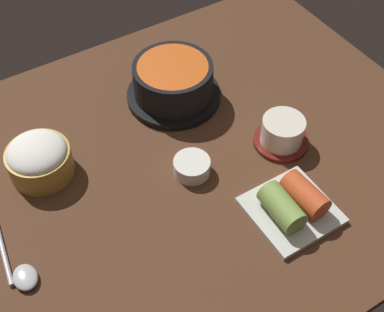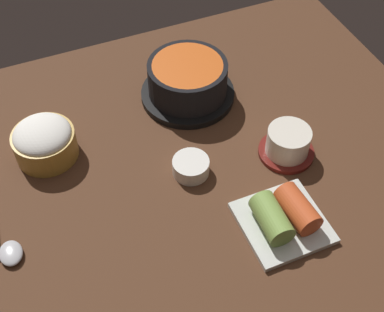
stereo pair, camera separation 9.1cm
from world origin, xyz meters
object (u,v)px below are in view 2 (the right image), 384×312
(rice_bowl, at_px, (44,141))
(stone_pot, at_px, (188,81))
(tea_cup_with_saucer, at_px, (288,143))
(kimchi_plate, at_px, (284,217))
(spoon, at_px, (5,239))
(banchan_cup_center, at_px, (191,166))

(rice_bowl, bearing_deg, stone_pot, 8.28)
(tea_cup_with_saucer, relative_size, kimchi_plate, 0.76)
(kimchi_plate, bearing_deg, tea_cup_with_saucer, 58.40)
(tea_cup_with_saucer, distance_m, kimchi_plate, 0.15)
(rice_bowl, height_order, kimchi_plate, rice_bowl)
(stone_pot, relative_size, spoon, 0.94)
(banchan_cup_center, height_order, spoon, banchan_cup_center)
(banchan_cup_center, xyz_separation_m, kimchi_plate, (0.09, -0.16, 0.01))
(tea_cup_with_saucer, height_order, kimchi_plate, tea_cup_with_saucer)
(tea_cup_with_saucer, xyz_separation_m, banchan_cup_center, (-0.17, 0.03, -0.01))
(tea_cup_with_saucer, height_order, spoon, tea_cup_with_saucer)
(tea_cup_with_saucer, xyz_separation_m, spoon, (-0.50, 0.01, -0.02))
(tea_cup_with_saucer, height_order, banchan_cup_center, tea_cup_with_saucer)
(rice_bowl, distance_m, banchan_cup_center, 0.26)
(stone_pot, bearing_deg, kimchi_plate, -85.67)
(rice_bowl, xyz_separation_m, banchan_cup_center, (0.22, -0.14, -0.02))
(rice_bowl, height_order, banchan_cup_center, rice_bowl)
(stone_pot, distance_m, banchan_cup_center, 0.19)
(stone_pot, bearing_deg, banchan_cup_center, -110.87)
(rice_bowl, bearing_deg, spoon, -123.59)
(rice_bowl, bearing_deg, banchan_cup_center, -31.86)
(rice_bowl, distance_m, spoon, 0.19)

